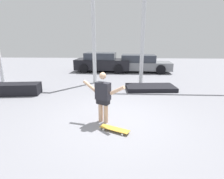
% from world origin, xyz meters
% --- Properties ---
extents(ground_plane, '(36.00, 36.00, 0.00)m').
position_xyz_m(ground_plane, '(0.00, 0.00, 0.00)').
color(ground_plane, gray).
extents(skateboarder, '(1.25, 0.71, 1.47)m').
position_xyz_m(skateboarder, '(-0.33, -0.06, 0.80)').
color(skateboarder, '#DBAD89').
rests_on(skateboarder, ground_plane).
extents(skateboard, '(0.82, 0.53, 0.08)m').
position_xyz_m(skateboard, '(0.02, -0.60, 0.06)').
color(skateboard, gold).
rests_on(skateboard, ground_plane).
extents(grind_box, '(1.96, 0.92, 0.49)m').
position_xyz_m(grind_box, '(-4.33, 2.38, 0.24)').
color(grind_box, black).
rests_on(grind_box, ground_plane).
extents(manual_pad, '(2.38, 1.35, 0.19)m').
position_xyz_m(manual_pad, '(1.60, 3.47, 0.09)').
color(manual_pad, black).
rests_on(manual_pad, ground_plane).
extents(canopy_support_left, '(5.49, 0.20, 5.40)m').
position_xyz_m(canopy_support_left, '(-3.90, 4.68, 3.33)').
color(canopy_support_left, silver).
rests_on(canopy_support_left, ground_plane).
extents(canopy_support_right, '(5.49, 0.20, 5.40)m').
position_xyz_m(canopy_support_right, '(3.90, 4.68, 3.33)').
color(canopy_support_right, silver).
rests_on(canopy_support_right, ground_plane).
extents(parked_car_black, '(4.07, 2.16, 1.38)m').
position_xyz_m(parked_car_black, '(-1.23, 8.37, 0.67)').
color(parked_car_black, black).
rests_on(parked_car_black, ground_plane).
extents(parked_car_grey, '(4.47, 2.14, 1.25)m').
position_xyz_m(parked_car_grey, '(1.56, 8.31, 0.61)').
color(parked_car_grey, slate).
rests_on(parked_car_grey, ground_plane).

